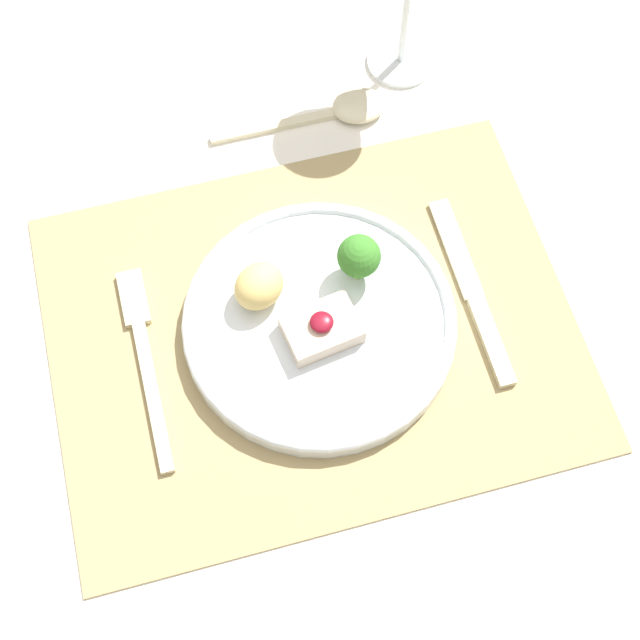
% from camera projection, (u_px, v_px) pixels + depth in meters
% --- Properties ---
extents(ground_plane, '(8.00, 8.00, 0.00)m').
position_uv_depth(ground_plane, '(316.00, 515.00, 1.51)').
color(ground_plane, '#4C4742').
extents(dining_table, '(1.36, 1.20, 0.75)m').
position_uv_depth(dining_table, '(313.00, 363.00, 0.91)').
color(dining_table, white).
rests_on(dining_table, ground_plane).
extents(placemat, '(0.49, 0.38, 0.00)m').
position_uv_depth(placemat, '(312.00, 330.00, 0.83)').
color(placemat, '#9E895B').
rests_on(placemat, dining_table).
extents(dinner_plate, '(0.25, 0.25, 0.07)m').
position_uv_depth(dinner_plate, '(319.00, 320.00, 0.82)').
color(dinner_plate, silver).
rests_on(dinner_plate, placemat).
extents(fork, '(0.02, 0.20, 0.01)m').
position_uv_depth(fork, '(144.00, 352.00, 0.82)').
color(fork, beige).
rests_on(fork, placemat).
extents(knife, '(0.02, 0.20, 0.01)m').
position_uv_depth(knife, '(476.00, 302.00, 0.84)').
color(knife, beige).
rests_on(knife, placemat).
extents(spoon, '(0.19, 0.05, 0.02)m').
position_uv_depth(spoon, '(343.00, 109.00, 0.94)').
color(spoon, beige).
rests_on(spoon, dining_table).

